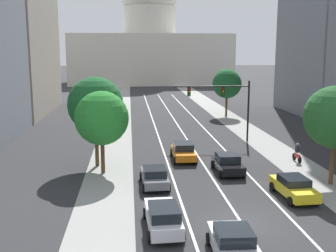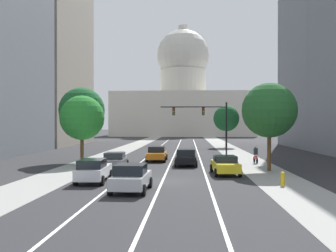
{
  "view_description": "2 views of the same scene",
  "coord_description": "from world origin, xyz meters",
  "px_view_note": "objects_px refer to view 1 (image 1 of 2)",
  "views": [
    {
      "loc": [
        -6.33,
        -22.1,
        9.87
      ],
      "look_at": [
        -2.43,
        19.64,
        2.14
      ],
      "focal_mm": 44.58,
      "sensor_mm": 36.0,
      "label": 1
    },
    {
      "loc": [
        1.75,
        -25.98,
        3.9
      ],
      "look_at": [
        -0.69,
        20.41,
        3.66
      ],
      "focal_mm": 41.12,
      "sensor_mm": 36.0,
      "label": 2
    }
  ],
  "objects_px": {
    "car_yellow": "(294,187)",
    "street_tree_mid_right": "(335,117)",
    "car_white": "(163,217)",
    "street_tree_mid_left": "(102,118)",
    "car_orange": "(183,151)",
    "car_silver": "(233,243)",
    "cyclist": "(297,152)",
    "car_gray": "(154,176)",
    "street_tree_far_right": "(227,84)",
    "traffic_signal_mast": "(225,99)",
    "car_black": "(228,163)",
    "street_tree_near_left": "(95,105)",
    "capitol_building": "(150,41)"
  },
  "relations": [
    {
      "from": "car_black",
      "to": "street_tree_near_left",
      "type": "height_order",
      "value": "street_tree_near_left"
    },
    {
      "from": "traffic_signal_mast",
      "to": "street_tree_far_right",
      "type": "bearing_deg",
      "value": 76.06
    },
    {
      "from": "traffic_signal_mast",
      "to": "street_tree_near_left",
      "type": "xyz_separation_m",
      "value": [
        -13.0,
        -8.46,
        0.6
      ]
    },
    {
      "from": "cyclist",
      "to": "street_tree_far_right",
      "type": "bearing_deg",
      "value": -3.56
    },
    {
      "from": "car_orange",
      "to": "car_yellow",
      "type": "bearing_deg",
      "value": -149.71
    },
    {
      "from": "car_white",
      "to": "traffic_signal_mast",
      "type": "bearing_deg",
      "value": -23.34
    },
    {
      "from": "street_tree_near_left",
      "to": "car_white",
      "type": "bearing_deg",
      "value": -71.26
    },
    {
      "from": "car_black",
      "to": "car_white",
      "type": "distance_m",
      "value": 12.16
    },
    {
      "from": "car_black",
      "to": "street_tree_far_right",
      "type": "xyz_separation_m",
      "value": [
        6.59,
        28.68,
        4.05
      ]
    },
    {
      "from": "car_silver",
      "to": "street_tree_mid_right",
      "type": "height_order",
      "value": "street_tree_mid_right"
    },
    {
      "from": "car_silver",
      "to": "street_tree_near_left",
      "type": "distance_m",
      "value": 19.07
    },
    {
      "from": "car_black",
      "to": "car_silver",
      "type": "distance_m",
      "value": 14.27
    },
    {
      "from": "car_orange",
      "to": "car_white",
      "type": "bearing_deg",
      "value": 168.39
    },
    {
      "from": "car_yellow",
      "to": "street_tree_mid_left",
      "type": "height_order",
      "value": "street_tree_mid_left"
    },
    {
      "from": "capitol_building",
      "to": "cyclist",
      "type": "height_order",
      "value": "capitol_building"
    },
    {
      "from": "capitol_building",
      "to": "street_tree_mid_right",
      "type": "xyz_separation_m",
      "value": [
        8.48,
        -97.33,
        -7.39
      ]
    },
    {
      "from": "traffic_signal_mast",
      "to": "street_tree_mid_right",
      "type": "distance_m",
      "value": 15.72
    },
    {
      "from": "street_tree_far_right",
      "to": "street_tree_mid_right",
      "type": "bearing_deg",
      "value": -89.36
    },
    {
      "from": "car_white",
      "to": "street_tree_mid_left",
      "type": "relative_size",
      "value": 0.71
    },
    {
      "from": "car_yellow",
      "to": "street_tree_mid_right",
      "type": "height_order",
      "value": "street_tree_mid_right"
    },
    {
      "from": "street_tree_near_left",
      "to": "capitol_building",
      "type": "bearing_deg",
      "value": 84.24
    },
    {
      "from": "car_white",
      "to": "street_tree_mid_right",
      "type": "bearing_deg",
      "value": -64.46
    },
    {
      "from": "car_orange",
      "to": "street_tree_mid_left",
      "type": "distance_m",
      "value": 8.67
    },
    {
      "from": "street_tree_mid_right",
      "to": "street_tree_far_right",
      "type": "relative_size",
      "value": 1.05
    },
    {
      "from": "car_yellow",
      "to": "cyclist",
      "type": "relative_size",
      "value": 2.6
    },
    {
      "from": "car_yellow",
      "to": "car_gray",
      "type": "bearing_deg",
      "value": 67.52
    },
    {
      "from": "car_black",
      "to": "car_yellow",
      "type": "bearing_deg",
      "value": -154.01
    },
    {
      "from": "car_gray",
      "to": "street_tree_far_right",
      "type": "distance_m",
      "value": 34.24
    },
    {
      "from": "car_gray",
      "to": "traffic_signal_mast",
      "type": "height_order",
      "value": "traffic_signal_mast"
    },
    {
      "from": "car_black",
      "to": "cyclist",
      "type": "distance_m",
      "value": 7.42
    },
    {
      "from": "car_yellow",
      "to": "street_tree_mid_right",
      "type": "relative_size",
      "value": 0.61
    },
    {
      "from": "capitol_building",
      "to": "car_gray",
      "type": "distance_m",
      "value": 97.39
    },
    {
      "from": "car_yellow",
      "to": "street_tree_mid_right",
      "type": "xyz_separation_m",
      "value": [
        3.88,
        2.53,
        4.28
      ]
    },
    {
      "from": "street_tree_mid_right",
      "to": "street_tree_near_left",
      "type": "xyz_separation_m",
      "value": [
        -17.64,
        6.55,
        0.27
      ]
    },
    {
      "from": "cyclist",
      "to": "street_tree_mid_left",
      "type": "bearing_deg",
      "value": 91.82
    },
    {
      "from": "car_silver",
      "to": "street_tree_mid_right",
      "type": "relative_size",
      "value": 0.58
    },
    {
      "from": "street_tree_mid_left",
      "to": "car_white",
      "type": "bearing_deg",
      "value": -70.83
    },
    {
      "from": "car_silver",
      "to": "car_orange",
      "type": "bearing_deg",
      "value": 1.7
    },
    {
      "from": "street_tree_near_left",
      "to": "car_silver",
      "type": "bearing_deg",
      "value": -65.71
    },
    {
      "from": "car_white",
      "to": "traffic_signal_mast",
      "type": "xyz_separation_m",
      "value": [
        8.43,
        21.92,
        3.89
      ]
    },
    {
      "from": "car_yellow",
      "to": "cyclist",
      "type": "xyz_separation_m",
      "value": [
        3.86,
        8.8,
        0.09
      ]
    },
    {
      "from": "capitol_building",
      "to": "car_white",
      "type": "height_order",
      "value": "capitol_building"
    },
    {
      "from": "car_yellow",
      "to": "street_tree_near_left",
      "type": "xyz_separation_m",
      "value": [
        -13.75,
        9.09,
        4.54
      ]
    },
    {
      "from": "car_white",
      "to": "car_silver",
      "type": "bearing_deg",
      "value": -140.62
    },
    {
      "from": "traffic_signal_mast",
      "to": "cyclist",
      "type": "bearing_deg",
      "value": -62.17
    },
    {
      "from": "car_silver",
      "to": "traffic_signal_mast",
      "type": "bearing_deg",
      "value": -10.25
    },
    {
      "from": "car_silver",
      "to": "car_white",
      "type": "xyz_separation_m",
      "value": [
        -3.06,
        3.43,
        0.01
      ]
    },
    {
      "from": "car_white",
      "to": "street_tree_mid_left",
      "type": "height_order",
      "value": "street_tree_mid_left"
    },
    {
      "from": "cyclist",
      "to": "car_black",
      "type": "bearing_deg",
      "value": 106.78
    },
    {
      "from": "car_yellow",
      "to": "car_orange",
      "type": "bearing_deg",
      "value": 27.45
    }
  ]
}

